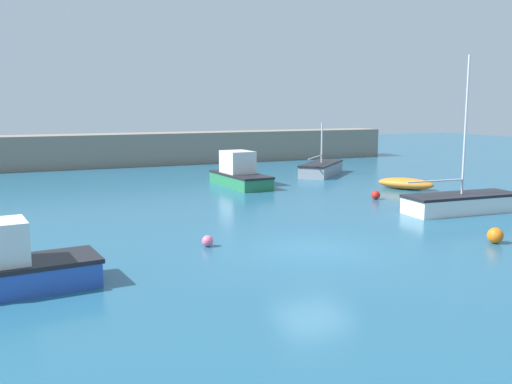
{
  "coord_description": "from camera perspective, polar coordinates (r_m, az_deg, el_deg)",
  "views": [
    {
      "loc": [
        -9.24,
        -16.27,
        4.85
      ],
      "look_at": [
        1.86,
        9.0,
        0.57
      ],
      "focal_mm": 40.0,
      "sensor_mm": 36.0,
      "label": 1
    }
  ],
  "objects": [
    {
      "name": "mooring_buoy_red",
      "position": [
        29.85,
        11.89,
        -0.29
      ],
      "size": [
        0.45,
        0.45,
        0.45
      ],
      "primitive_type": "sphere",
      "color": "red",
      "rests_on": "ground_plane"
    },
    {
      "name": "motorboat_grey_hull",
      "position": [
        33.87,
        -1.68,
        1.86
      ],
      "size": [
        2.24,
        5.11,
        2.08
      ],
      "rotation": [
        0.0,
        0.0,
        4.78
      ],
      "color": "#287A4C",
      "rests_on": "ground_plane"
    },
    {
      "name": "ground_plane",
      "position": [
        19.35,
        5.72,
        -6.06
      ],
      "size": [
        120.0,
        120.0,
        0.2
      ],
      "primitive_type": "cube",
      "color": "#235B7A"
    },
    {
      "name": "mooring_buoy_pink",
      "position": [
        19.68,
        -4.86,
        -4.9
      ],
      "size": [
        0.39,
        0.39,
        0.39
      ],
      "primitive_type": "sphere",
      "color": "#EA668C",
      "rests_on": "ground_plane"
    },
    {
      "name": "mooring_buoy_orange",
      "position": [
        21.75,
        22.81,
        -4.03
      ],
      "size": [
        0.56,
        0.56,
        0.56
      ],
      "primitive_type": "sphere",
      "color": "orange",
      "rests_on": "ground_plane"
    },
    {
      "name": "rowboat_blue_near",
      "position": [
        33.82,
        14.73,
        0.83
      ],
      "size": [
        2.79,
        3.37,
        0.65
      ],
      "rotation": [
        0.0,
        0.0,
        5.29
      ],
      "color": "orange",
      "rests_on": "ground_plane"
    },
    {
      "name": "harbor_breakwater",
      "position": [
        46.55,
        -12.22,
        4.19
      ],
      "size": [
        45.01,
        2.94,
        2.52
      ],
      "primitive_type": "cube",
      "color": "gray",
      "rests_on": "ground_plane"
    },
    {
      "name": "sailboat_twin_hulled",
      "position": [
        39.49,
        6.55,
        2.34
      ],
      "size": [
        5.01,
        4.97,
        3.59
      ],
      "rotation": [
        0.0,
        0.0,
        0.78
      ],
      "color": "gray",
      "rests_on": "ground_plane"
    },
    {
      "name": "sailboat_tall_mast",
      "position": [
        27.29,
        19.83,
        -0.99
      ],
      "size": [
        5.71,
        2.03,
        6.96
      ],
      "rotation": [
        0.0,
        0.0,
        6.23
      ],
      "color": "white",
      "rests_on": "ground_plane"
    }
  ]
}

